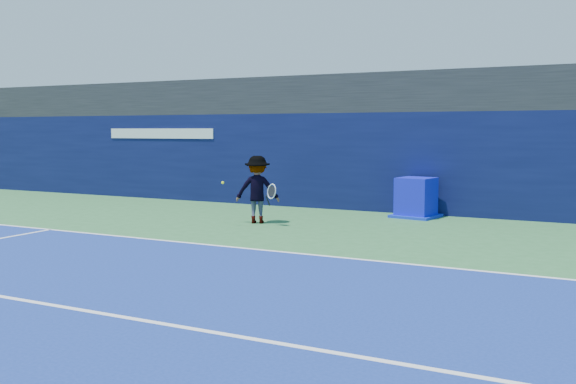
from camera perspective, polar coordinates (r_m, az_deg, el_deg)
name	(u,v)px	position (r m, az deg, el deg)	size (l,w,h in m)	color
ground	(125,275)	(11.48, -14.27, -7.12)	(80.00, 80.00, 0.00)	#306B38
baseline	(220,246)	(13.83, -6.06, -4.79)	(24.00, 0.10, 0.01)	white
service_line	(32,302)	(10.10, -21.82, -9.04)	(24.00, 0.10, 0.01)	white
stadium_band	(361,95)	(21.28, 6.47, 8.53)	(36.00, 3.00, 1.20)	black
back_wall_assembly	(349,161)	(20.34, 5.42, 2.76)	(36.00, 1.03, 3.00)	#0A103B
equipment_cart	(416,199)	(18.60, 11.31, -0.63)	(1.35, 1.35, 1.13)	#0E10C6
tennis_player	(257,190)	(17.08, -2.73, 0.22)	(1.42, 1.05, 1.80)	white
tennis_ball	(223,183)	(16.44, -5.82, 0.83)	(0.07, 0.07, 0.07)	#D0E319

